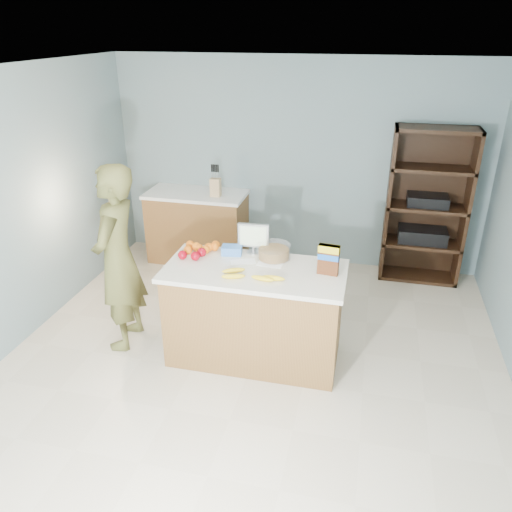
% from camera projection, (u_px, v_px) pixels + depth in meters
% --- Properties ---
extents(floor, '(4.50, 5.00, 0.02)m').
position_uv_depth(floor, '(247.00, 375.00, 4.38)').
color(floor, beige).
rests_on(floor, ground).
extents(walls, '(4.52, 5.02, 2.51)m').
position_uv_depth(walls, '(245.00, 196.00, 3.68)').
color(walls, gray).
rests_on(walls, ground).
extents(counter_peninsula, '(1.56, 0.76, 0.90)m').
position_uv_depth(counter_peninsula, '(255.00, 317.00, 4.47)').
color(counter_peninsula, brown).
rests_on(counter_peninsula, ground).
extents(back_cabinet, '(1.24, 0.62, 0.90)m').
position_uv_depth(back_cabinet, '(198.00, 226.00, 6.38)').
color(back_cabinet, brown).
rests_on(back_cabinet, ground).
extents(shelving_unit, '(0.90, 0.40, 1.80)m').
position_uv_depth(shelving_unit, '(426.00, 208.00, 5.77)').
color(shelving_unit, black).
rests_on(shelving_unit, ground).
extents(person, '(0.48, 0.68, 1.75)m').
position_uv_depth(person, '(118.00, 259.00, 4.50)').
color(person, brown).
rests_on(person, ground).
extents(knife_block, '(0.12, 0.10, 0.31)m').
position_uv_depth(knife_block, '(216.00, 187.00, 6.02)').
color(knife_block, tan).
rests_on(knife_block, back_cabinet).
extents(envelopes, '(0.48, 0.19, 0.00)m').
position_uv_depth(envelopes, '(256.00, 263.00, 4.37)').
color(envelopes, white).
rests_on(envelopes, counter_peninsula).
extents(bananas, '(0.55, 0.22, 0.04)m').
position_uv_depth(bananas, '(250.00, 276.00, 4.11)').
color(bananas, yellow).
rests_on(bananas, counter_peninsula).
extents(apples, '(0.23, 0.18, 0.08)m').
position_uv_depth(apples, '(193.00, 254.00, 4.44)').
color(apples, '#940312').
rests_on(apples, counter_peninsula).
extents(oranges, '(0.32, 0.25, 0.08)m').
position_uv_depth(oranges, '(202.00, 247.00, 4.58)').
color(oranges, orange).
rests_on(oranges, counter_peninsula).
extents(blue_carton, '(0.20, 0.15, 0.08)m').
position_uv_depth(blue_carton, '(232.00, 250.00, 4.52)').
color(blue_carton, blue).
rests_on(blue_carton, counter_peninsula).
extents(salad_bowl, '(0.30, 0.30, 0.13)m').
position_uv_depth(salad_bowl, '(274.00, 252.00, 4.44)').
color(salad_bowl, '#267219').
rests_on(salad_bowl, counter_peninsula).
extents(tv, '(0.28, 0.12, 0.28)m').
position_uv_depth(tv, '(253.00, 237.00, 4.50)').
color(tv, silver).
rests_on(tv, counter_peninsula).
extents(cereal_box, '(0.18, 0.08, 0.26)m').
position_uv_depth(cereal_box, '(329.00, 258.00, 4.12)').
color(cereal_box, '#592B14').
rests_on(cereal_box, counter_peninsula).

